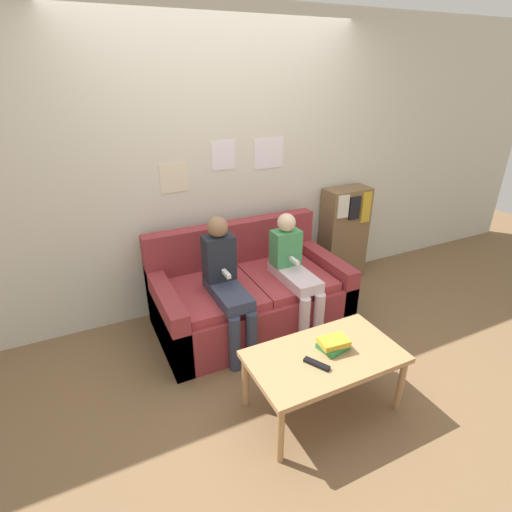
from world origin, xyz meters
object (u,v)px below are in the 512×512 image
at_px(person_left, 226,281).
at_px(person_right, 294,270).
at_px(couch, 249,295).
at_px(coffee_table, 324,360).
at_px(tv_remote, 317,364).
at_px(bookshelf, 344,234).

bearing_deg(person_left, person_right, -1.08).
xyz_separation_m(couch, coffee_table, (0.01, -1.13, 0.12)).
relative_size(couch, tv_remote, 9.68).
height_order(coffee_table, tv_remote, tv_remote).
distance_m(coffee_table, person_right, 0.97).
bearing_deg(person_right, coffee_table, -108.67).
bearing_deg(person_left, tv_remote, -78.51).
bearing_deg(couch, tv_remote, -94.56).
xyz_separation_m(tv_remote, bookshelf, (1.39, 1.56, 0.05)).
bearing_deg(person_left, couch, 36.10).
relative_size(couch, person_left, 1.50).
bearing_deg(tv_remote, person_left, 72.84).
bearing_deg(coffee_table, couch, 90.61).
xyz_separation_m(person_right, tv_remote, (-0.41, -0.97, -0.11)).
distance_m(couch, person_right, 0.48).
bearing_deg(person_right, person_left, 178.92).
height_order(person_left, tv_remote, person_left).
relative_size(person_left, tv_remote, 6.44).
distance_m(coffee_table, bookshelf, 1.97).
bearing_deg(bookshelf, person_right, -148.61).
bearing_deg(person_left, bookshelf, 20.20).
distance_m(coffee_table, tv_remote, 0.14).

